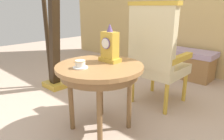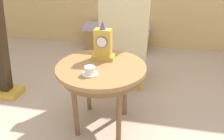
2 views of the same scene
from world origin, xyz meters
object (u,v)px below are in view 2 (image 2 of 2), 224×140
Objects in this scene: teacup_left at (90,71)px; mantel_clock at (103,44)px; armchair at (125,40)px; side_table at (101,73)px; window_bench at (117,37)px.

teacup_left is 0.33m from mantel_clock.
mantel_clock is 0.29× the size of armchair.
side_table is 0.20m from teacup_left.
armchair is at bearing -76.24° from window_bench.
side_table is at bearing -84.07° from window_bench.
window_bench is (-0.16, 2.12, -0.42)m from teacup_left.
armchair is at bearing 81.78° from teacup_left.
armchair reaches higher than side_table.
armchair is (0.10, 0.63, -0.16)m from mantel_clock.
side_table is 0.25m from mantel_clock.
side_table is 0.67× the size of window_bench.
window_bench is at bearing 95.93° from side_table.
mantel_clock is 0.65m from armchair.
mantel_clock is (0.03, 0.31, 0.11)m from teacup_left.
teacup_left reaches higher than window_bench.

